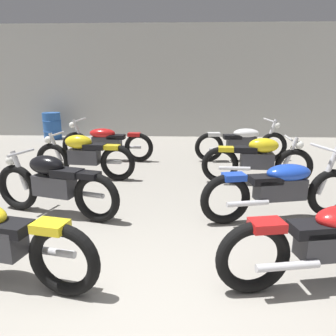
% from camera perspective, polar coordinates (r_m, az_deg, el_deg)
% --- Properties ---
extents(back_wall, '(13.14, 0.24, 3.60)m').
position_cam_1_polar(back_wall, '(10.99, 1.39, 15.01)').
color(back_wall, '#B2B2AD').
rests_on(back_wall, ground).
extents(motorcycle_left_row_1, '(1.92, 0.72, 0.88)m').
position_cam_1_polar(motorcycle_left_row_1, '(4.65, -19.58, -2.64)').
color(motorcycle_left_row_1, black).
rests_on(motorcycle_left_row_1, ground).
extents(motorcycle_left_row_2, '(1.97, 0.49, 0.88)m').
position_cam_1_polar(motorcycle_left_row_2, '(6.28, -14.69, 2.19)').
color(motorcycle_left_row_2, black).
rests_on(motorcycle_left_row_2, ground).
extents(motorcycle_left_row_3, '(2.17, 0.68, 0.97)m').
position_cam_1_polar(motorcycle_left_row_3, '(7.63, -10.86, 4.57)').
color(motorcycle_left_row_3, black).
rests_on(motorcycle_left_row_3, ground).
extents(motorcycle_right_row_1, '(2.14, 0.79, 0.97)m').
position_cam_1_polar(motorcycle_right_row_1, '(4.50, 19.42, -3.31)').
color(motorcycle_right_row_1, black).
rests_on(motorcycle_right_row_1, ground).
extents(motorcycle_right_row_2, '(1.97, 0.48, 0.88)m').
position_cam_1_polar(motorcycle_right_row_2, '(5.97, 15.57, 1.49)').
color(motorcycle_right_row_2, black).
rests_on(motorcycle_right_row_2, ground).
extents(motorcycle_right_row_3, '(2.17, 0.68, 0.97)m').
position_cam_1_polar(motorcycle_right_row_3, '(7.68, 12.98, 4.52)').
color(motorcycle_right_row_3, black).
rests_on(motorcycle_right_row_3, ground).
extents(oil_drum, '(0.59, 0.59, 0.85)m').
position_cam_1_polar(oil_drum, '(11.13, -19.85, 7.04)').
color(oil_drum, '#23519E').
rests_on(oil_drum, ground).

